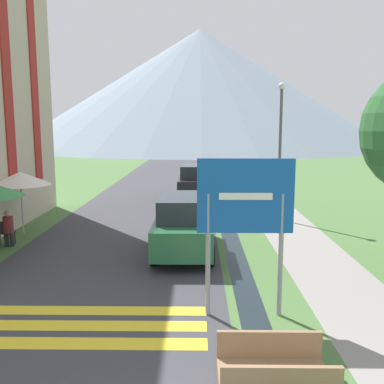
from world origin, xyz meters
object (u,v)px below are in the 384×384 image
Objects in this scene: streetlamp at (280,141)px; person_seated_near at (8,226)px; parked_car_near at (184,224)px; footbridge at (274,374)px; cafe_chair_far_left at (6,231)px; parked_car_far at (195,181)px; cafe_umbrella_rear_white at (20,178)px; road_sign at (245,211)px.

person_seated_near is at bearing -156.44° from streetlamp.
parked_car_near is at bearing -128.56° from streetlamp.
cafe_chair_far_left is (-7.45, 7.59, 0.29)m from footbridge.
footbridge is 10.64m from cafe_chair_far_left.
parked_car_far is at bearing 94.40° from footbridge.
person_seated_near reaches higher than cafe_chair_far_left.
parked_car_near is 1.87× the size of cafe_umbrella_rear_white.
footbridge is 12.38m from streetlamp.
road_sign reaches higher than person_seated_near.
cafe_chair_far_left is at bearing 179.06° from person_seated_near.
road_sign is at bearing -16.62° from cafe_chair_far_left.
cafe_chair_far_left is at bearing 134.47° from footbridge.
parked_car_near is at bearing 107.37° from road_sign.
streetlamp reaches higher than person_seated_near.
cafe_umbrella_rear_white is at bearing 96.19° from person_seated_near.
parked_car_far is at bearing 58.21° from person_seated_near.
streetlamp reaches higher than cafe_chair_far_left.
person_seated_near is at bearing 173.89° from parked_car_near.
cafe_umbrella_rear_white is at bearing 129.42° from footbridge.
road_sign is 0.58× the size of streetlamp.
cafe_chair_far_left is 2.21m from cafe_umbrella_rear_white.
cafe_chair_far_left is 0.70× the size of person_seated_near.
person_seated_near reaches higher than footbridge.
person_seated_near is (-7.17, 5.08, -1.55)m from road_sign.
parked_car_far is 0.77× the size of streetlamp.
cafe_chair_far_left is at bearing 144.96° from road_sign.
cafe_umbrella_rear_white reaches higher than parked_car_far.
parked_car_near is 6.44m from cafe_umbrella_rear_white.
cafe_chair_far_left is (-6.12, -9.74, -0.40)m from parked_car_far.
parked_car_far is (-1.13, 14.82, -1.31)m from road_sign.
person_seated_near is at bearing -83.81° from cafe_umbrella_rear_white.
footbridge is 0.39× the size of parked_car_far.
parked_car_near is 0.99× the size of parked_car_far.
footbridge is at bearing -27.12° from cafe_chair_far_left.
cafe_chair_far_left is at bearing -156.63° from streetlamp.
road_sign is 14.92m from parked_car_far.
cafe_chair_far_left reaches higher than footbridge.
streetlamp is (9.77, 2.60, 1.26)m from cafe_umbrella_rear_white.
person_seated_near is at bearing 144.66° from road_sign.
cafe_chair_far_left is 10.92m from streetlamp.
road_sign is at bearing 94.65° from footbridge.
parked_car_far is 5.09× the size of cafe_chair_far_left.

